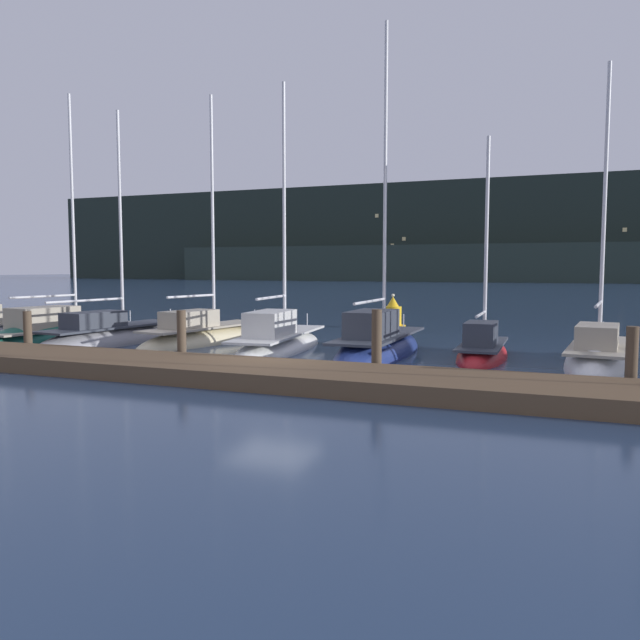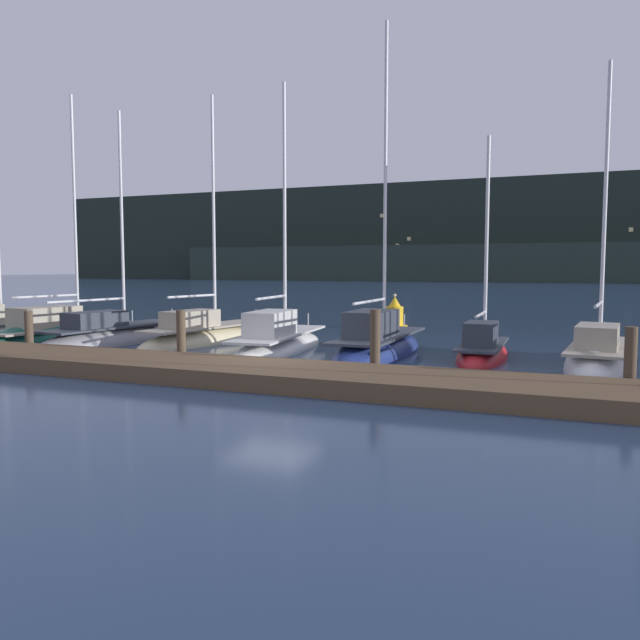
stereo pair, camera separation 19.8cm
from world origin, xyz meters
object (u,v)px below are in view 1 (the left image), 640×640
Objects in this scene: sailboat_berth_2 at (62,336)px; sailboat_berth_4 at (204,340)px; sailboat_berth_8 at (598,363)px; sailboat_berth_5 at (278,345)px; sailboat_berth_7 at (482,354)px; sailboat_berth_6 at (378,351)px; sailboat_berth_3 at (111,341)px; channel_buoy at (393,316)px.

sailboat_berth_2 is 6.47m from sailboat_berth_4.
sailboat_berth_8 is (20.75, 0.16, -0.01)m from sailboat_berth_2.
sailboat_berth_2 is at bearing 179.47° from sailboat_berth_5.
sailboat_berth_8 is at bearing -6.75° from sailboat_berth_7.
sailboat_berth_2 is 0.91× the size of sailboat_berth_6.
sailboat_berth_4 is at bearing 26.30° from sailboat_berth_3.
sailboat_berth_5 is at bearing -13.90° from sailboat_berth_4.
sailboat_berth_8 reaches higher than sailboat_berth_7.
sailboat_berth_7 is at bearing -58.98° from channel_buoy.
sailboat_berth_8 reaches higher than sailboat_berth_3.
sailboat_berth_2 reaches higher than channel_buoy.
sailboat_berth_5 is at bearing -0.53° from sailboat_berth_2.
channel_buoy is at bearing 121.02° from sailboat_berth_7.
sailboat_berth_4 is (6.42, 0.82, 0.02)m from sailboat_berth_2.
sailboat_berth_3 is 14.13m from sailboat_berth_7.
sailboat_berth_5 is 9.81m from channel_buoy.
sailboat_berth_5 is (10.13, -0.09, 0.06)m from sailboat_berth_2.
sailboat_berth_6 is 1.53× the size of sailboat_berth_7.
sailboat_berth_7 is (3.42, 0.53, -0.01)m from sailboat_berth_6.
sailboat_berth_8 is 5.86× the size of channel_buoy.
sailboat_berth_8 is (14.33, -0.67, -0.03)m from sailboat_berth_4.
sailboat_berth_4 is 3.82m from sailboat_berth_5.
sailboat_berth_2 reaches higher than sailboat_berth_5.
sailboat_berth_5 is 10.62m from sailboat_berth_8.
sailboat_berth_3 is (3.20, -0.77, -0.00)m from sailboat_berth_2.
sailboat_berth_2 is at bearing -178.11° from sailboat_berth_7.
sailboat_berth_5 is 1.29× the size of sailboat_berth_7.
channel_buoy is (11.87, 9.55, 0.49)m from sailboat_berth_2.
channel_buoy is at bearing 133.39° from sailboat_berth_8.
channel_buoy is (5.45, 8.72, 0.46)m from sailboat_berth_4.
sailboat_berth_4 reaches higher than sailboat_berth_5.
sailboat_berth_6 reaches higher than sailboat_berth_4.
sailboat_berth_5 is 5.99× the size of channel_buoy.
channel_buoy is (8.67, 10.32, 0.49)m from sailboat_berth_3.
sailboat_berth_2 is 1.10× the size of sailboat_berth_8.
sailboat_berth_2 is 1.06× the size of sailboat_berth_4.
sailboat_berth_6 reaches higher than sailboat_berth_7.
sailboat_berth_2 reaches higher than sailboat_berth_4.
channel_buoy is (-8.88, 9.39, 0.50)m from sailboat_berth_8.
sailboat_berth_4 is 6.09× the size of channel_buoy.
sailboat_berth_2 is at bearing -179.82° from sailboat_berth_6.
sailboat_berth_7 is at bearing 1.89° from sailboat_berth_2.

